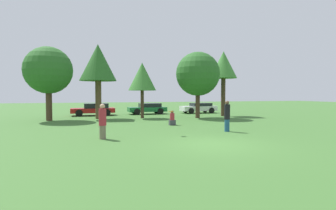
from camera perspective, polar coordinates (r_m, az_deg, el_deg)
The scene contains 13 objects.
ground_plane at distance 11.70m, azimuth 9.98°, elevation -8.45°, with size 120.00×120.00×0.00m, color #3D6B2D.
person_thrower at distance 13.14m, azimuth -14.09°, elevation -3.47°, with size 0.36×0.36×1.72m.
person_catcher at distance 15.67m, azimuth 12.77°, elevation -2.34°, with size 0.34×0.34×1.81m.
frisbee at distance 13.92m, azimuth 0.60°, elevation -1.45°, with size 0.28×0.28×0.05m.
bystander_sitting at distance 18.49m, azimuth 0.92°, elevation -3.09°, with size 0.43×0.36×1.05m.
tree_0 at distance 23.74m, azimuth -24.66°, elevation 6.84°, with size 3.86×3.86×6.09m.
tree_1 at distance 24.10m, azimuth -15.03°, elevation 8.75°, with size 3.22×3.22×6.59m.
tree_2 at distance 23.91m, azimuth -5.66°, elevation 6.13°, with size 2.52×2.52×5.05m.
tree_3 at distance 24.28m, azimuth 6.53°, elevation 6.71°, with size 4.02×4.02×6.05m.
tree_4 at distance 26.88m, azimuth 12.01°, elevation 8.35°, with size 2.68×2.68×6.46m.
parked_car_red at distance 27.85m, azimuth -15.88°, elevation -0.85°, with size 4.39×2.21×1.24m.
parked_car_green at distance 28.80m, azimuth -4.42°, elevation -0.71°, with size 4.21×2.01×1.18m.
parked_car_white at distance 30.47m, azimuth 6.76°, elevation -0.57°, with size 4.16×2.02×1.16m.
Camera 1 is at (-5.06, -10.32, 2.19)m, focal length 27.93 mm.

